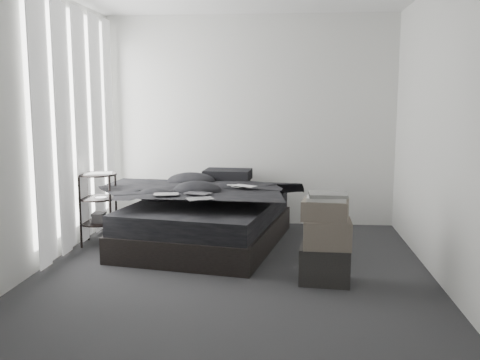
# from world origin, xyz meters

# --- Properties ---
(floor) EXTENTS (3.60, 4.20, 0.01)m
(floor) POSITION_xyz_m (0.00, 0.00, 0.00)
(floor) COLOR #2B2A2D
(floor) RESTS_ON ground
(wall_back) EXTENTS (3.60, 0.01, 2.60)m
(wall_back) POSITION_xyz_m (0.00, 2.10, 1.30)
(wall_back) COLOR silver
(wall_back) RESTS_ON ground
(wall_front) EXTENTS (3.60, 0.01, 2.60)m
(wall_front) POSITION_xyz_m (0.00, -2.10, 1.30)
(wall_front) COLOR silver
(wall_front) RESTS_ON ground
(wall_left) EXTENTS (0.01, 4.20, 2.60)m
(wall_left) POSITION_xyz_m (-1.80, 0.00, 1.30)
(wall_left) COLOR silver
(wall_left) RESTS_ON ground
(wall_right) EXTENTS (0.01, 4.20, 2.60)m
(wall_right) POSITION_xyz_m (1.80, 0.00, 1.30)
(wall_right) COLOR silver
(wall_right) RESTS_ON ground
(window_left) EXTENTS (0.02, 2.00, 2.30)m
(window_left) POSITION_xyz_m (-1.78, 0.90, 1.35)
(window_left) COLOR white
(window_left) RESTS_ON wall_left
(curtain_left) EXTENTS (0.06, 2.12, 2.48)m
(curtain_left) POSITION_xyz_m (-1.73, 0.90, 1.28)
(curtain_left) COLOR white
(curtain_left) RESTS_ON wall_left
(bed) EXTENTS (1.81, 2.19, 0.27)m
(bed) POSITION_xyz_m (-0.39, 1.02, 0.13)
(bed) COLOR black
(bed) RESTS_ON floor
(mattress) EXTENTS (1.74, 2.12, 0.21)m
(mattress) POSITION_xyz_m (-0.39, 1.02, 0.37)
(mattress) COLOR black
(mattress) RESTS_ON bed
(duvet) EXTENTS (1.72, 1.90, 0.23)m
(duvet) POSITION_xyz_m (-0.40, 0.97, 0.59)
(duvet) COLOR black
(duvet) RESTS_ON mattress
(pillow_lower) EXTENTS (0.65, 0.50, 0.13)m
(pillow_lower) POSITION_xyz_m (-0.30, 1.78, 0.54)
(pillow_lower) COLOR black
(pillow_lower) RESTS_ON mattress
(pillow_upper) EXTENTS (0.58, 0.42, 0.12)m
(pillow_upper) POSITION_xyz_m (-0.24, 1.74, 0.67)
(pillow_upper) COLOR black
(pillow_upper) RESTS_ON pillow_lower
(laptop) EXTENTS (0.37, 0.33, 0.02)m
(laptop) POSITION_xyz_m (-0.03, 1.00, 0.71)
(laptop) COLOR silver
(laptop) RESTS_ON duvet
(comic_a) EXTENTS (0.27, 0.21, 0.01)m
(comic_a) POSITION_xyz_m (-0.72, 0.55, 0.71)
(comic_a) COLOR black
(comic_a) RESTS_ON duvet
(comic_b) EXTENTS (0.29, 0.24, 0.01)m
(comic_b) POSITION_xyz_m (-0.41, 0.64, 0.71)
(comic_b) COLOR black
(comic_b) RESTS_ON duvet
(comic_c) EXTENTS (0.29, 0.25, 0.01)m
(comic_c) POSITION_xyz_m (-0.34, 0.34, 0.72)
(comic_c) COLOR black
(comic_c) RESTS_ON duvet
(side_stand) EXTENTS (0.47, 0.47, 0.77)m
(side_stand) POSITION_xyz_m (-1.56, 0.93, 0.39)
(side_stand) COLOR black
(side_stand) RESTS_ON floor
(papers) EXTENTS (0.35, 0.30, 0.02)m
(papers) POSITION_xyz_m (-1.55, 0.92, 0.78)
(papers) COLOR white
(papers) RESTS_ON side_stand
(floor_books) EXTENTS (0.17, 0.21, 0.13)m
(floor_books) POSITION_xyz_m (-0.96, 1.01, 0.07)
(floor_books) COLOR black
(floor_books) RESTS_ON floor
(box_lower) EXTENTS (0.46, 0.38, 0.32)m
(box_lower) POSITION_xyz_m (0.82, -0.10, 0.16)
(box_lower) COLOR black
(box_lower) RESTS_ON floor
(box_mid) EXTENTS (0.41, 0.33, 0.24)m
(box_mid) POSITION_xyz_m (0.83, -0.11, 0.44)
(box_mid) COLOR #62584E
(box_mid) RESTS_ON box_lower
(box_upper) EXTENTS (0.42, 0.36, 0.17)m
(box_upper) POSITION_xyz_m (0.81, -0.10, 0.64)
(box_upper) COLOR #62584E
(box_upper) RESTS_ON box_mid
(art_book_white) EXTENTS (0.35, 0.29, 0.03)m
(art_book_white) POSITION_xyz_m (0.82, -0.10, 0.74)
(art_book_white) COLOR silver
(art_book_white) RESTS_ON box_upper
(art_book_snake) EXTENTS (0.32, 0.25, 0.03)m
(art_book_snake) POSITION_xyz_m (0.83, -0.11, 0.77)
(art_book_snake) COLOR silver
(art_book_snake) RESTS_ON art_book_white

